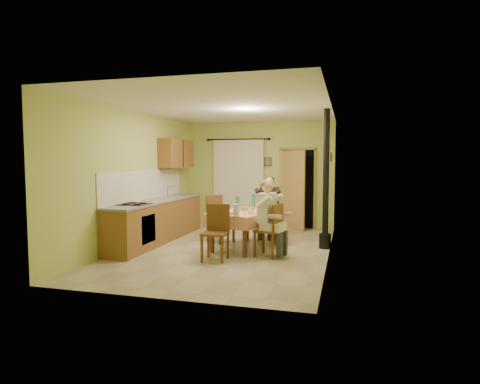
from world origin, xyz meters
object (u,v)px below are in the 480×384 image
(chair_far, at_px, (269,226))
(man_right, at_px, (268,209))
(chair_near, at_px, (215,244))
(chair_right, at_px, (269,241))
(stove_flue, at_px, (326,198))
(dining_table, at_px, (246,230))
(chair_left, at_px, (220,229))
(man_far, at_px, (269,201))

(chair_far, height_order, man_right, man_right)
(chair_near, bearing_deg, man_right, -149.10)
(chair_right, height_order, stove_flue, stove_flue)
(dining_table, xyz_separation_m, chair_near, (-0.29, -1.09, -0.09))
(chair_right, bearing_deg, chair_left, 66.14)
(chair_far, xyz_separation_m, chair_left, (-0.96, -0.58, 0.00))
(chair_left, distance_m, stove_flue, 2.36)
(dining_table, bearing_deg, chair_near, -89.43)
(chair_near, bearing_deg, dining_table, -105.92)
(stove_flue, bearing_deg, dining_table, -165.14)
(chair_left, xyz_separation_m, stove_flue, (2.24, -0.05, 0.73))
(chair_far, bearing_deg, man_right, -75.36)
(chair_far, bearing_deg, chair_left, -144.89)
(chair_right, relative_size, man_far, 0.71)
(chair_right, bearing_deg, chair_far, 25.90)
(chair_right, bearing_deg, dining_table, 60.79)
(chair_far, xyz_separation_m, chair_near, (-0.55, -2.13, -0.00))
(chair_far, relative_size, stove_flue, 0.36)
(dining_table, xyz_separation_m, chair_left, (-0.70, 0.46, -0.09))
(dining_table, bearing_deg, man_far, 91.18)
(man_far, relative_size, stove_flue, 0.50)
(chair_near, xyz_separation_m, man_right, (0.85, 0.53, 0.59))
(chair_left, relative_size, man_far, 0.73)
(dining_table, distance_m, chair_left, 0.84)
(chair_right, bearing_deg, man_right, 90.00)
(chair_far, bearing_deg, chair_near, -100.56)
(chair_near, height_order, chair_left, chair_left)
(dining_table, distance_m, stove_flue, 1.73)
(chair_left, xyz_separation_m, man_right, (1.26, -1.02, 0.59))
(dining_table, distance_m, chair_right, 0.81)
(chair_left, distance_m, man_right, 1.72)
(chair_right, height_order, man_right, man_right)
(chair_far, relative_size, man_right, 0.72)
(chair_right, xyz_separation_m, chair_left, (-1.27, 1.02, 0.00))
(man_right, xyz_separation_m, stove_flue, (0.98, 0.97, 0.15))
(chair_left, bearing_deg, man_right, 81.95)
(chair_right, bearing_deg, stove_flue, -30.12)
(chair_near, height_order, chair_right, chair_near)
(man_far, xyz_separation_m, man_right, (0.30, -1.61, 0.00))
(chair_far, height_order, man_far, man_far)
(chair_far, bearing_deg, chair_right, -74.91)
(chair_near, distance_m, man_far, 2.29)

